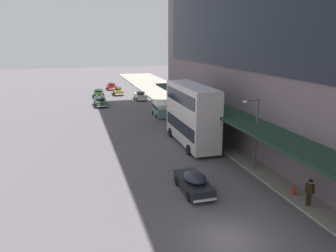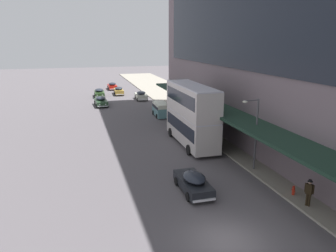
# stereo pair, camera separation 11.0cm
# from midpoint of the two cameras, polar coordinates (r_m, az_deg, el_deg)

# --- Properties ---
(ground) EXTENTS (240.00, 240.00, 0.00)m
(ground) POSITION_cam_midpoint_polar(r_m,az_deg,el_deg) (19.54, 10.30, -19.02)
(ground) COLOR #534E52
(transit_bus_kerbside_front) EXTENTS (2.87, 9.88, 6.32)m
(transit_bus_kerbside_front) POSITION_cam_midpoint_polar(r_m,az_deg,el_deg) (34.05, 4.01, 2.27)
(transit_bus_kerbside_front) COLOR beige
(transit_bus_kerbside_front) RESTS_ON ground
(sedan_trailing_near) EXTENTS (2.00, 4.97, 1.57)m
(sedan_trailing_near) POSITION_cam_midpoint_polar(r_m,az_deg,el_deg) (67.00, -8.72, 6.10)
(sedan_trailing_near) COLOR olive
(sedan_trailing_near) RESTS_ON ground
(sedan_second_near) EXTENTS (1.88, 4.54, 1.51)m
(sedan_second_near) POSITION_cam_midpoint_polar(r_m,az_deg,el_deg) (24.24, 4.39, -9.72)
(sedan_second_near) COLOR black
(sedan_second_near) RESTS_ON ground
(sedan_second_mid) EXTENTS (2.07, 4.69, 1.62)m
(sedan_second_mid) POSITION_cam_midpoint_polar(r_m,az_deg,el_deg) (60.71, -4.85, 5.33)
(sedan_second_mid) COLOR beige
(sedan_second_mid) RESTS_ON ground
(sedan_oncoming_front) EXTENTS (1.93, 4.24, 1.57)m
(sedan_oncoming_front) POSITION_cam_midpoint_polar(r_m,az_deg,el_deg) (74.11, -9.82, 6.88)
(sedan_oncoming_front) COLOR #AE180F
(sedan_oncoming_front) RESTS_ON ground
(sedan_trailing_mid) EXTENTS (2.09, 4.80, 1.57)m
(sedan_trailing_mid) POSITION_cam_midpoint_polar(r_m,az_deg,el_deg) (65.09, -12.01, 5.69)
(sedan_trailing_mid) COLOR #243D1B
(sedan_trailing_mid) RESTS_ON ground
(sedan_lead_near) EXTENTS (2.09, 4.83, 1.58)m
(sedan_lead_near) POSITION_cam_midpoint_polar(r_m,az_deg,el_deg) (55.98, -11.72, 4.24)
(sedan_lead_near) COLOR #254028
(sedan_lead_near) RESTS_ON ground
(vw_van) EXTENTS (2.00, 4.60, 1.96)m
(vw_van) POSITION_cam_midpoint_polar(r_m,az_deg,el_deg) (47.41, -1.41, 3.05)
(vw_van) COLOR slate
(vw_van) RESTS_ON ground
(pedestrian_at_kerb) EXTENTS (0.41, 0.54, 1.86)m
(pedestrian_at_kerb) POSITION_cam_midpoint_polar(r_m,az_deg,el_deg) (23.72, 23.29, -10.39)
(pedestrian_at_kerb) COLOR black
(pedestrian_at_kerb) RESTS_ON sidewalk_kerb
(street_lamp) EXTENTS (1.50, 0.28, 6.03)m
(street_lamp) POSITION_cam_midpoint_polar(r_m,az_deg,el_deg) (27.83, 14.73, -0.41)
(street_lamp) COLOR #4C4C51
(street_lamp) RESTS_ON sidewalk_kerb
(fire_hydrant) EXTENTS (0.20, 0.40, 0.70)m
(fire_hydrant) POSITION_cam_midpoint_polar(r_m,az_deg,el_deg) (25.18, 20.95, -10.38)
(fire_hydrant) COLOR red
(fire_hydrant) RESTS_ON sidewalk_kerb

